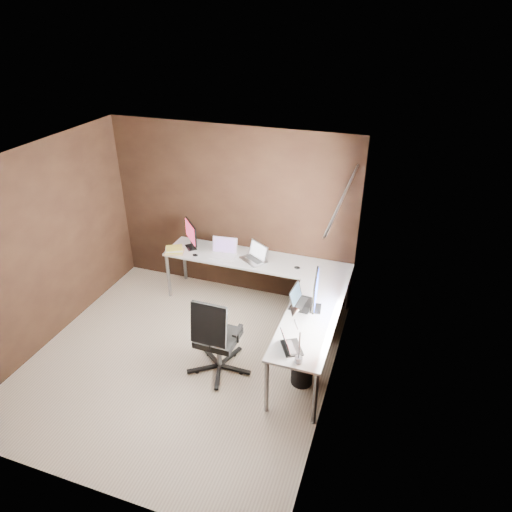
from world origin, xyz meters
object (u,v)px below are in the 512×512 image
Objects in this scene: drawer_pedestal at (316,311)px; laptop_black_small at (289,345)px; book_stack at (174,250)px; laptop_silver at (255,257)px; office_chair at (217,350)px; laptop_white at (224,252)px; desk_lamp at (295,328)px; laptop_black_big at (300,300)px; monitor_left at (191,234)px; monitor_right at (315,291)px; wastebasket at (302,372)px.

drawer_pedestal is 1.82× the size of laptop_black_small.
laptop_silver is at bearing 8.53° from book_stack.
office_chair is (-0.91, 0.18, -0.46)m from laptop_black_small.
laptop_white is 1.18× the size of laptop_black_small.
drawer_pedestal is at bearing 90.74° from desk_lamp.
laptop_black_big is at bearing -38.14° from laptop_white.
monitor_left is 0.70× the size of desk_lamp.
office_chair is (1.21, -1.30, -0.46)m from book_stack.
laptop_black_big reaches higher than drawer_pedestal.
monitor_right reaches higher than laptop_white.
laptop_black_small is (-0.02, -1.33, 0.47)m from drawer_pedestal.
drawer_pedestal is 2.06× the size of wastebasket.
laptop_black_small is 2.58m from book_stack.
monitor_right is at bearing 22.81° from monitor_left.
laptop_white reaches higher than laptop_black_small.
office_chair is at bearing 132.79° from laptop_black_big.
laptop_black_small is at bearing -10.51° from office_chair.
laptop_black_big is 0.83m from laptop_black_small.
laptop_black_small is (-0.09, -0.78, -0.20)m from monitor_right.
monitor_right is 1.38m from laptop_silver.
book_stack is (-0.70, -0.17, -0.01)m from laptop_white.
laptop_white reaches higher than wastebasket.
wastebasket is at bearing -45.16° from laptop_black_small.
monitor_right reaches higher than office_chair.
laptop_silver is 1.33× the size of laptop_black_small.
drawer_pedestal is at bearing -18.44° from laptop_white.
laptop_black_small is 1.05× the size of book_stack.
laptop_silver is at bearing 0.30° from laptop_black_small.
monitor_left reaches higher than laptop_black_small.
wastebasket is (0.07, -1.02, -0.15)m from drawer_pedestal.
laptop_black_small reaches higher than book_stack.
monitor_right reaches higher than wastebasket.
laptop_black_small is at bearing -90.77° from drawer_pedestal.
monitor_right is at bearing -82.52° from drawer_pedestal.
laptop_black_big is at bearing -11.86° from laptop_silver.
laptop_white is 1.33× the size of wastebasket.
laptop_black_big is (-0.11, -0.51, 0.48)m from drawer_pedestal.
desk_lamp is (0.08, -0.10, 0.32)m from laptop_black_small.
desk_lamp is (2.19, -1.59, 0.32)m from book_stack.
office_chair is (-0.81, -0.64, -0.47)m from laptop_black_big.
drawer_pedestal is at bearing 51.95° from office_chair.
laptop_white is at bearing 167.51° from drawer_pedestal.
laptop_silver is at bearing 50.12° from laptop_black_big.
monitor_right reaches higher than monitor_left.
office_chair is (1.04, -1.53, -0.65)m from monitor_left.
laptop_black_big is at bearing 38.91° from office_chair.
laptop_white is (-1.51, 0.87, -0.19)m from monitor_right.
office_chair is at bearing -128.74° from drawer_pedestal.
office_chair reaches higher than book_stack.
desk_lamp is at bearing -15.30° from office_chair.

